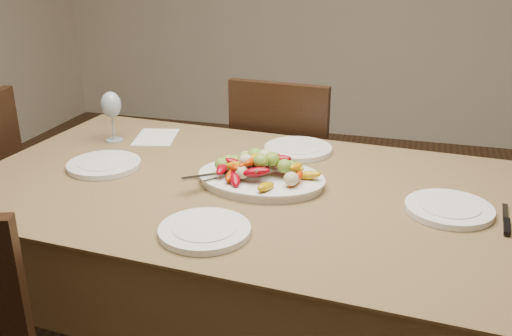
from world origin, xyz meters
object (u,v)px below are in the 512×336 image
Objects in this scene: plate_right at (449,209)px; wine_glass at (112,115)px; serving_platter at (261,180)px; chair_far at (290,176)px; plate_far at (298,149)px; plate_near at (205,231)px; dining_table at (256,289)px; plate_left at (104,165)px.

plate_right is 1.20× the size of wine_glass.
chair_far is at bearing 95.45° from serving_platter.
plate_far is 0.69m from plate_near.
plate_near is at bearing -97.22° from dining_table.
wine_glass is (-0.71, -0.08, 0.09)m from plate_far.
serving_platter is at bearing 81.70° from plate_near.
dining_table is at bearing -99.59° from plate_far.
dining_table is 7.46× the size of plate_far.
plate_right is at bearing -13.55° from wine_glass.
plate_near reaches higher than dining_table.
plate_right is 0.69m from plate_near.
plate_far is (0.60, 0.34, 0.00)m from plate_left.
wine_glass is (-0.65, 0.27, 0.48)m from dining_table.
dining_table is at bearing 99.11° from chair_far.
wine_glass is (-0.60, 0.61, 0.09)m from plate_near.
chair_far is 3.91× the size of plate_near.
serving_platter is 1.61× the size of plate_left.
plate_right is at bearing 132.98° from chair_far.
serving_platter reaches higher than plate_left.
chair_far is 0.54m from plate_far.
plate_far is 1.01× the size of plate_near.
dining_table is 0.67m from plate_left.
serving_platter is 1.63× the size of plate_near.
serving_platter reaches higher than dining_table.
chair_far is at bearing 58.16° from plate_left.
plate_right is 1.01× the size of plate_near.
plate_far is (0.05, 0.33, -0.00)m from serving_platter.
plate_far is 1.20× the size of wine_glass.
plate_far is at bearing 6.24° from wine_glass.
chair_far reaches higher than serving_platter.
plate_left is (-0.54, 0.01, 0.39)m from dining_table.
plate_near is at bearing -153.07° from plate_right.
serving_platter is 1.60× the size of plate_far.
dining_table is at bearing -22.79° from wine_glass.
dining_table is 7.47× the size of plate_left.
plate_right is at bearing -1.79° from plate_left.
dining_table is 4.65× the size of serving_platter.
plate_left is at bearing 178.75° from dining_table.
wine_glass reaches higher than serving_platter.
chair_far reaches higher than plate_near.
chair_far is 1.16m from plate_near.
plate_left is (-0.48, -0.77, 0.29)m from chair_far.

